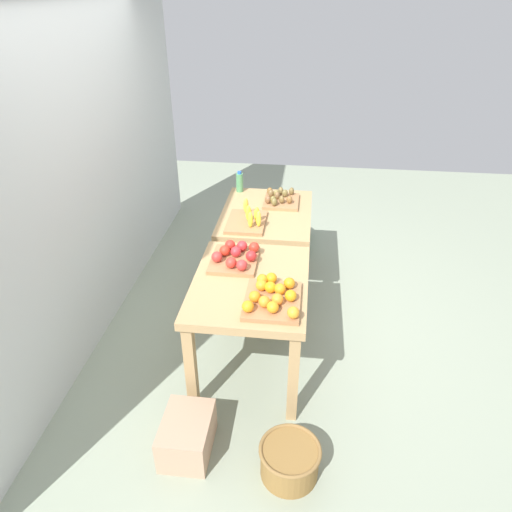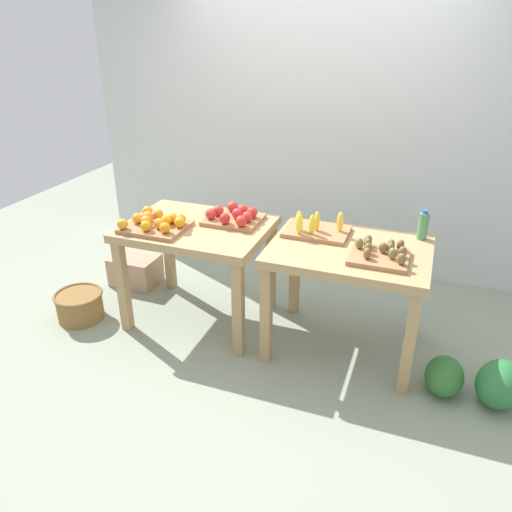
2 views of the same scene
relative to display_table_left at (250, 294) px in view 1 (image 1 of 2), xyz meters
The scene contains 12 objects.
ground_plane 0.88m from the display_table_left, ahead, with size 8.00×8.00×0.00m, color gray.
back_wall 1.68m from the display_table_left, 67.47° to the left, with size 4.40×0.12×3.00m, color silver.
display_table_left is the anchor object (origin of this frame).
display_table_right 1.12m from the display_table_left, ahead, with size 1.04×0.80×0.79m.
orange_bin 0.33m from the display_table_left, 143.41° to the right, with size 0.45×0.38×0.11m.
apple_bin 0.32m from the display_table_left, 30.92° to the left, with size 0.40×0.35×0.11m.
banana_crate 0.88m from the display_table_left, ahead, with size 0.44×0.32×0.17m.
kiwi_bin 1.34m from the display_table_left, ahead, with size 0.36×0.32×0.10m.
water_bottle 1.59m from the display_table_left, 11.25° to the left, with size 0.07×0.07×0.21m.
watermelon_pile 2.10m from the display_table_left, ahead, with size 0.64×0.44×0.28m.
wicker_basket 1.10m from the display_table_left, 158.45° to the right, with size 0.37×0.37×0.22m.
cardboard_produce_box 1.01m from the display_table_left, 159.32° to the left, with size 0.40×0.30×0.26m, color tan.
Camera 1 is at (-3.20, -0.36, 2.59)m, focal length 32.47 mm.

